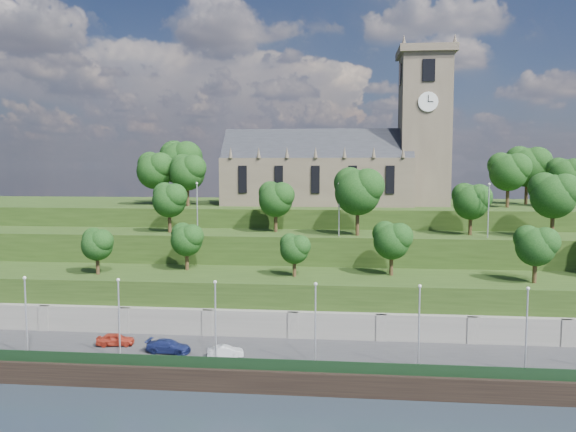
# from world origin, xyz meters

# --- Properties ---
(ground) EXTENTS (320.00, 320.00, 0.00)m
(ground) POSITION_xyz_m (0.00, 0.00, 0.00)
(ground) COLOR #1C222D
(ground) RESTS_ON ground
(promenade) EXTENTS (160.00, 12.00, 2.00)m
(promenade) POSITION_xyz_m (0.00, 6.00, 1.00)
(promenade) COLOR #2D2D30
(promenade) RESTS_ON ground
(quay_wall) EXTENTS (160.00, 0.50, 2.20)m
(quay_wall) POSITION_xyz_m (0.00, -0.05, 1.10)
(quay_wall) COLOR black
(quay_wall) RESTS_ON ground
(fence) EXTENTS (160.00, 0.10, 1.20)m
(fence) POSITION_xyz_m (0.00, 0.60, 2.60)
(fence) COLOR black
(fence) RESTS_ON promenade
(retaining_wall) EXTENTS (160.00, 2.10, 5.00)m
(retaining_wall) POSITION_xyz_m (0.00, 11.97, 2.50)
(retaining_wall) COLOR slate
(retaining_wall) RESTS_ON ground
(embankment_lower) EXTENTS (160.00, 12.00, 8.00)m
(embankment_lower) POSITION_xyz_m (0.00, 18.00, 4.00)
(embankment_lower) COLOR #203612
(embankment_lower) RESTS_ON ground
(embankment_upper) EXTENTS (160.00, 10.00, 12.00)m
(embankment_upper) POSITION_xyz_m (0.00, 29.00, 6.00)
(embankment_upper) COLOR #203612
(embankment_upper) RESTS_ON ground
(hilltop) EXTENTS (160.00, 32.00, 15.00)m
(hilltop) POSITION_xyz_m (0.00, 50.00, 7.50)
(hilltop) COLOR #203612
(hilltop) RESTS_ON ground
(church) EXTENTS (38.60, 12.35, 27.60)m
(church) POSITION_xyz_m (0.79, 45.98, 22.52)
(church) COLOR brown
(church) RESTS_ON hilltop
(trees_lower) EXTENTS (69.95, 9.00, 8.16)m
(trees_lower) POSITION_xyz_m (9.10, 18.40, 12.69)
(trees_lower) COLOR #342414
(trees_lower) RESTS_ON embankment_lower
(trees_upper) EXTENTS (59.35, 8.70, 9.54)m
(trees_upper) POSITION_xyz_m (5.77, 27.88, 17.73)
(trees_upper) COLOR #342414
(trees_upper) RESTS_ON embankment_upper
(trees_hilltop) EXTENTS (74.38, 16.32, 11.32)m
(trees_hilltop) POSITION_xyz_m (-1.99, 45.27, 21.64)
(trees_hilltop) COLOR #342414
(trees_hilltop) RESTS_ON hilltop
(lamp_posts_promenade) EXTENTS (60.36, 0.36, 8.38)m
(lamp_posts_promenade) POSITION_xyz_m (-2.00, 2.50, 6.81)
(lamp_posts_promenade) COLOR #B2B2B7
(lamp_posts_promenade) RESTS_ON promenade
(lamp_posts_upper) EXTENTS (40.36, 0.36, 7.41)m
(lamp_posts_upper) POSITION_xyz_m (0.00, 26.00, 16.31)
(lamp_posts_upper) COLOR #B2B2B7
(lamp_posts_upper) RESTS_ON embankment_upper
(car_left) EXTENTS (4.26, 2.26, 1.38)m
(car_left) POSITION_xyz_m (-24.20, 6.57, 2.69)
(car_left) COLOR #A12B1A
(car_left) RESTS_ON promenade
(car_middle) EXTENTS (3.88, 2.04, 1.22)m
(car_middle) POSITION_xyz_m (-11.34, 3.98, 2.61)
(car_middle) COLOR #B8BABE
(car_middle) RESTS_ON promenade
(car_right) EXTENTS (4.85, 2.26, 1.37)m
(car_right) POSITION_xyz_m (-17.64, 4.84, 2.68)
(car_right) COLOR #161E4D
(car_right) RESTS_ON promenade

